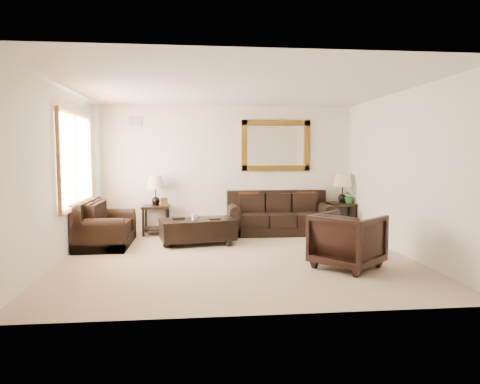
{
  "coord_description": "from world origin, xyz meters",
  "views": [
    {
      "loc": [
        -0.65,
        -6.74,
        1.65
      ],
      "look_at": [
        0.11,
        0.6,
        1.01
      ],
      "focal_mm": 32.0,
      "sensor_mm": 36.0,
      "label": 1
    }
  ],
  "objects": [
    {
      "name": "mirror",
      "position": [
        1.09,
        2.47,
        1.85
      ],
      "size": [
        1.5,
        0.06,
        1.1
      ],
      "color": "#4C2C0F",
      "rests_on": "room"
    },
    {
      "name": "coffee_table",
      "position": [
        -0.62,
        1.13,
        0.29
      ],
      "size": [
        1.49,
        1.0,
        0.58
      ],
      "rotation": [
        0.0,
        0.0,
        0.21
      ],
      "color": "black",
      "rests_on": "room"
    },
    {
      "name": "loveseat",
      "position": [
        -2.34,
        1.16,
        0.31
      ],
      "size": [
        0.88,
        1.48,
        0.83
      ],
      "rotation": [
        0.0,
        0.0,
        1.57
      ],
      "color": "black",
      "rests_on": "room"
    },
    {
      "name": "end_table_left",
      "position": [
        -1.48,
        2.18,
        0.79
      ],
      "size": [
        0.55,
        0.55,
        1.21
      ],
      "color": "black",
      "rests_on": "room"
    },
    {
      "name": "potted_plant",
      "position": [
        2.62,
        2.07,
        0.74
      ],
      "size": [
        0.37,
        0.39,
        0.25
      ],
      "primitive_type": "imported",
      "rotation": [
        0.0,
        0.0,
        0.33
      ],
      "color": "#235E20",
      "rests_on": "end_table_right"
    },
    {
      "name": "window",
      "position": [
        -2.7,
        0.9,
        1.55
      ],
      "size": [
        0.07,
        1.96,
        1.66
      ],
      "color": "white",
      "rests_on": "room"
    },
    {
      "name": "armchair",
      "position": [
        1.55,
        -0.78,
        0.44
      ],
      "size": [
        1.18,
        1.18,
        0.89
      ],
      "primitive_type": "imported",
      "rotation": [
        0.0,
        0.0,
        2.28
      ],
      "color": "black",
      "rests_on": "floor"
    },
    {
      "name": "end_table_right",
      "position": [
        2.5,
        2.18,
        0.81
      ],
      "size": [
        0.57,
        0.57,
        1.24
      ],
      "color": "black",
      "rests_on": "room"
    },
    {
      "name": "room",
      "position": [
        0.0,
        0.0,
        1.35
      ],
      "size": [
        5.51,
        5.01,
        2.71
      ],
      "color": "tan",
      "rests_on": "ground"
    },
    {
      "name": "air_vent",
      "position": [
        -1.9,
        2.48,
        2.35
      ],
      "size": [
        0.25,
        0.02,
        0.18
      ],
      "primitive_type": "cube",
      "color": "#999999",
      "rests_on": "room"
    },
    {
      "name": "sofa",
      "position": [
        1.09,
        2.07,
        0.32
      ],
      "size": [
        2.15,
        0.93,
        0.88
      ],
      "color": "black",
      "rests_on": "room"
    }
  ]
}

